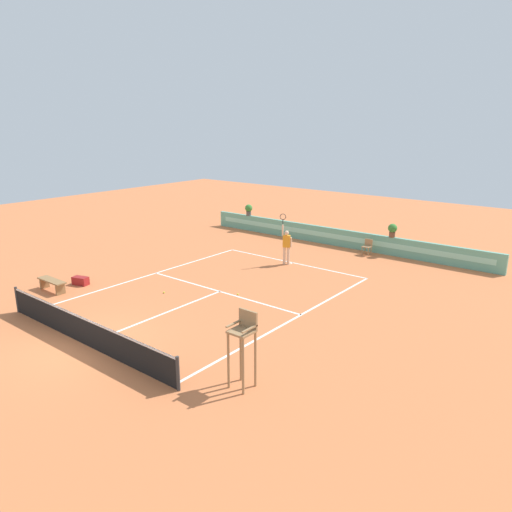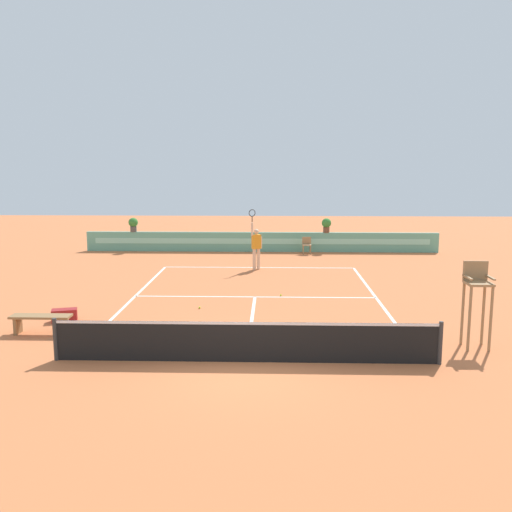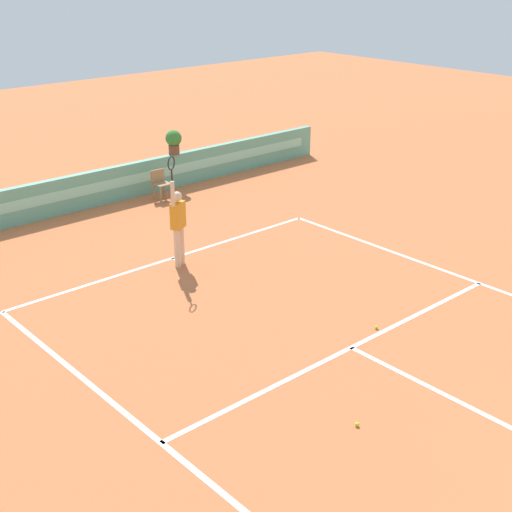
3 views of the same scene
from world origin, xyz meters
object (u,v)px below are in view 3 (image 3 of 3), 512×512
object	(u,v)px
ball_kid_chair	(161,183)
potted_plant_right	(174,140)
tennis_ball_near_baseline	(376,327)
tennis_player	(178,222)
tennis_ball_mid_court	(357,424)

from	to	relation	value
ball_kid_chair	potted_plant_right	size ratio (longest dim) A/B	1.17
tennis_ball_near_baseline	potted_plant_right	world-z (taller)	potted_plant_right
ball_kid_chair	tennis_player	size ratio (longest dim) A/B	0.33
tennis_ball_near_baseline	tennis_ball_mid_court	size ratio (longest dim) A/B	1.00
tennis_player	tennis_ball_mid_court	size ratio (longest dim) A/B	38.01
ball_kid_chair	tennis_ball_near_baseline	size ratio (longest dim) A/B	12.50
tennis_ball_mid_court	potted_plant_right	distance (m)	12.71
tennis_player	potted_plant_right	size ratio (longest dim) A/B	3.57
tennis_player	tennis_ball_near_baseline	size ratio (longest dim) A/B	38.01
ball_kid_chair	tennis_player	distance (m)	4.87
tennis_player	tennis_ball_near_baseline	bearing A→B (deg)	-78.54
tennis_ball_near_baseline	tennis_ball_mid_court	bearing A→B (deg)	-145.53
tennis_ball_mid_court	potted_plant_right	world-z (taller)	potted_plant_right
ball_kid_chair	potted_plant_right	xyz separation A→B (m)	(1.03, 0.73, 0.93)
ball_kid_chair	tennis_ball_near_baseline	xyz separation A→B (m)	(-1.40, -9.11, -0.44)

